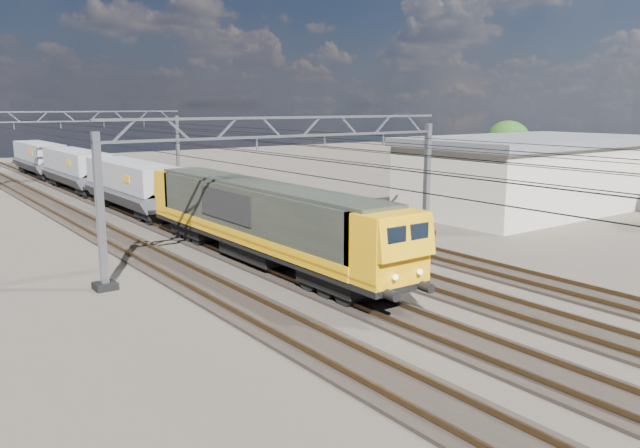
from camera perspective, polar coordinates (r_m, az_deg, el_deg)
ground at (r=28.70m, az=1.95°, el=-4.63°), size 160.00×160.00×0.00m
track_outer_west at (r=25.57m, az=-8.77°, el=-6.53°), size 2.60×140.00×0.30m
track_loco at (r=27.54m, az=-1.34°, el=-5.14°), size 2.60×140.00×0.30m
track_inner_east at (r=29.92m, az=4.98°, el=-3.88°), size 2.60×140.00×0.30m
track_outer_east at (r=32.62m, az=10.29°, el=-2.78°), size 2.60×140.00×0.30m
catenary_gantry_mid at (r=31.14m, az=-2.55°, el=3.91°), size 19.90×0.90×7.11m
catenary_gantry_far at (r=64.20m, az=-20.76°, el=6.78°), size 19.90×0.90×7.11m
overhead_wires at (r=34.37m, az=-6.30°, el=7.59°), size 12.03×140.00×0.53m
locomotive at (r=30.18m, az=-5.51°, el=0.62°), size 2.76×21.10×3.62m
hopper_wagon_lead at (r=46.16m, az=-16.81°, el=3.62°), size 3.38×13.00×3.25m
hopper_wagon_mid at (r=59.68m, az=-21.39°, el=4.87°), size 3.38×13.00×3.25m
hopper_wagon_third at (r=73.46m, az=-24.27°, el=5.63°), size 3.38×13.00×3.25m
industrial_shed at (r=48.19m, az=18.46°, el=4.40°), size 18.60×10.60×5.40m
tree_far at (r=59.36m, az=17.11°, el=6.82°), size 4.80×4.40×6.30m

